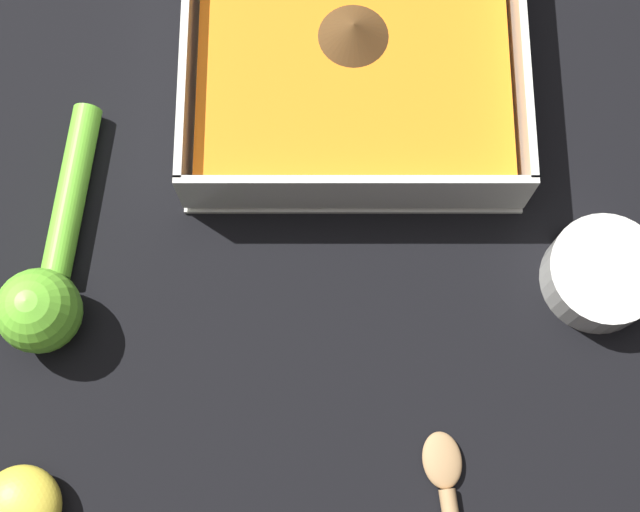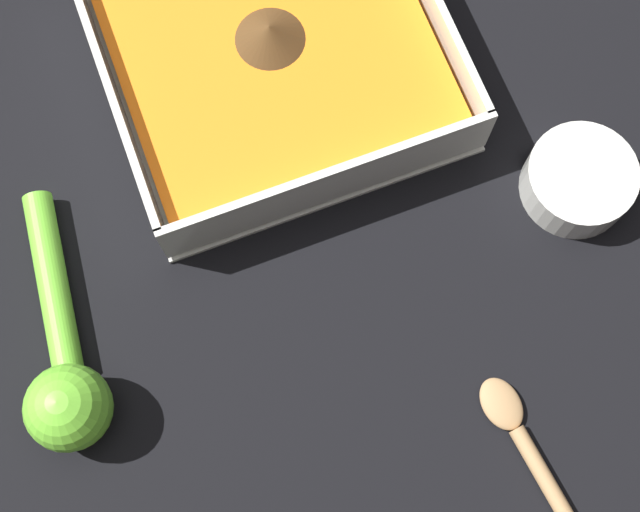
# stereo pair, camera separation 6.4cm
# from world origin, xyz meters

# --- Properties ---
(ground_plane) EXTENTS (4.00, 4.00, 0.00)m
(ground_plane) POSITION_xyz_m (0.00, 0.00, 0.00)
(ground_plane) COLOR black
(square_dish) EXTENTS (0.26, 0.26, 0.06)m
(square_dish) POSITION_xyz_m (-0.04, 0.00, 0.02)
(square_dish) COLOR silver
(square_dish) RESTS_ON ground_plane
(spice_bowl) EXTENTS (0.08, 0.08, 0.03)m
(spice_bowl) POSITION_xyz_m (0.14, -0.18, 0.02)
(spice_bowl) COLOR silver
(spice_bowl) RESTS_ON ground_plane
(lemon_squeezer) EXTENTS (0.06, 0.20, 0.06)m
(lemon_squeezer) POSITION_xyz_m (-0.26, -0.19, 0.03)
(lemon_squeezer) COLOR #6BC633
(lemon_squeezer) RESTS_ON ground_plane
(lemon_half) EXTENTS (0.06, 0.06, 0.03)m
(lemon_half) POSITION_xyz_m (-0.27, -0.35, 0.02)
(lemon_half) COLOR yellow
(lemon_half) RESTS_ON ground_plane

